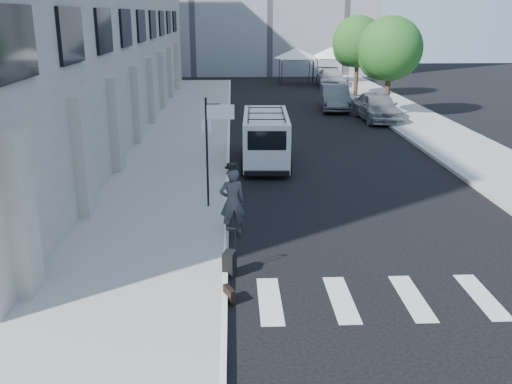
{
  "coord_description": "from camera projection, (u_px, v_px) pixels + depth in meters",
  "views": [
    {
      "loc": [
        -1.77,
        -14.34,
        6.1
      ],
      "look_at": [
        -1.15,
        0.96,
        1.3
      ],
      "focal_mm": 40.0,
      "sensor_mm": 36.0,
      "label": 1
    }
  ],
  "objects": [
    {
      "name": "sidewalk_left",
      "position": [
        187.0,
        131.0,
        30.64
      ],
      "size": [
        4.5,
        48.0,
        0.15
      ],
      "primitive_type": "cube",
      "color": "gray",
      "rests_on": "ground"
    },
    {
      "name": "tent_left",
      "position": [
        296.0,
        53.0,
        51.15
      ],
      "size": [
        4.0,
        4.0,
        3.2
      ],
      "color": "black",
      "rests_on": "ground"
    },
    {
      "name": "tree_far",
      "position": [
        356.0,
        44.0,
        42.47
      ],
      "size": [
        3.8,
        3.83,
        6.03
      ],
      "color": "black",
      "rests_on": "ground"
    },
    {
      "name": "suitcase",
      "position": [
        229.0,
        263.0,
        13.83
      ],
      "size": [
        0.36,
        0.47,
        1.16
      ],
      "rotation": [
        0.0,
        0.0,
        -0.26
      ],
      "color": "black",
      "rests_on": "ground"
    },
    {
      "name": "tent_right",
      "position": [
        331.0,
        53.0,
        51.75
      ],
      "size": [
        4.0,
        4.0,
        3.2
      ],
      "color": "black",
      "rests_on": "ground"
    },
    {
      "name": "tree_near",
      "position": [
        388.0,
        51.0,
        33.89
      ],
      "size": [
        3.8,
        3.83,
        6.03
      ],
      "color": "black",
      "rests_on": "ground"
    },
    {
      "name": "ground",
      "position": [
        299.0,
        247.0,
        15.57
      ],
      "size": [
        120.0,
        120.0,
        0.0
      ],
      "primitive_type": "plane",
      "color": "black",
      "rests_on": "ground"
    },
    {
      "name": "businessman",
      "position": [
        232.0,
        202.0,
        16.19
      ],
      "size": [
        0.81,
        0.63,
        1.99
      ],
      "primitive_type": "imported",
      "rotation": [
        0.0,
        0.0,
        3.36
      ],
      "color": "#3A3A3D",
      "rests_on": "ground"
    },
    {
      "name": "building_left",
      "position": [
        50.0,
        16.0,
        30.49
      ],
      "size": [
        10.0,
        44.0,
        12.0
      ],
      "primitive_type": "cube",
      "color": "gray",
      "rests_on": "ground"
    },
    {
      "name": "parked_car_c",
      "position": [
        331.0,
        78.0,
        49.63
      ],
      "size": [
        2.44,
        5.43,
        1.54
      ],
      "primitive_type": "imported",
      "rotation": [
        0.0,
        0.0,
        -0.05
      ],
      "color": "#B3B8BC",
      "rests_on": "ground"
    },
    {
      "name": "sign_pole",
      "position": [
        214.0,
        130.0,
        17.74
      ],
      "size": [
        1.03,
        0.07,
        3.5
      ],
      "color": "black",
      "rests_on": "sidewalk_left"
    },
    {
      "name": "cargo_van",
      "position": [
        266.0,
        138.0,
        24.04
      ],
      "size": [
        2.15,
        5.64,
        2.12
      ],
      "rotation": [
        0.0,
        0.0,
        -0.04
      ],
      "color": "silver",
      "rests_on": "ground"
    },
    {
      "name": "briefcase",
      "position": [
        229.0,
        295.0,
        12.58
      ],
      "size": [
        0.29,
        0.45,
        0.34
      ],
      "primitive_type": "cube",
      "rotation": [
        0.0,
        0.0,
        0.43
      ],
      "color": "black",
      "rests_on": "ground"
    },
    {
      "name": "parked_car_a",
      "position": [
        377.0,
        106.0,
        33.73
      ],
      "size": [
        2.25,
        5.12,
        1.72
      ],
      "primitive_type": "imported",
      "rotation": [
        0.0,
        0.0,
        0.04
      ],
      "color": "gray",
      "rests_on": "ground"
    },
    {
      "name": "sidewalk_right",
      "position": [
        408.0,
        117.0,
        34.97
      ],
      "size": [
        4.0,
        56.0,
        0.15
      ],
      "primitive_type": "cube",
      "color": "gray",
      "rests_on": "ground"
    },
    {
      "name": "parked_car_b",
      "position": [
        335.0,
        98.0,
        37.63
      ],
      "size": [
        2.21,
        5.09,
        1.63
      ],
      "primitive_type": "imported",
      "rotation": [
        0.0,
        0.0,
        -0.1
      ],
      "color": "#4F5255",
      "rests_on": "ground"
    }
  ]
}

